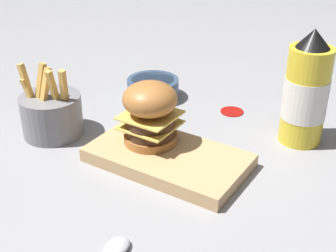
# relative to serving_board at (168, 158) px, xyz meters

# --- Properties ---
(ground_plane) EXTENTS (6.00, 6.00, 0.00)m
(ground_plane) POSITION_rel_serving_board_xyz_m (0.03, -0.06, -0.01)
(ground_plane) COLOR gray
(serving_board) EXTENTS (0.27, 0.15, 0.02)m
(serving_board) POSITION_rel_serving_board_xyz_m (0.00, 0.00, 0.00)
(serving_board) COLOR tan
(serving_board) RESTS_ON ground_plane
(burger) EXTENTS (0.09, 0.09, 0.11)m
(burger) POSITION_rel_serving_board_xyz_m (0.05, -0.01, 0.07)
(burger) COLOR #AD6B33
(burger) RESTS_ON serving_board
(ketchup_bottle) EXTENTS (0.08, 0.08, 0.22)m
(ketchup_bottle) POSITION_rel_serving_board_xyz_m (-0.16, -0.20, 0.08)
(ketchup_bottle) COLOR yellow
(ketchup_bottle) RESTS_ON ground_plane
(fries_basket) EXTENTS (0.11, 0.11, 0.14)m
(fries_basket) POSITION_rel_serving_board_xyz_m (0.24, 0.03, 0.03)
(fries_basket) COLOR slate
(fries_basket) RESTS_ON ground_plane
(side_bowl) EXTENTS (0.11, 0.11, 0.04)m
(side_bowl) POSITION_rel_serving_board_xyz_m (0.18, -0.21, 0.01)
(side_bowl) COLOR #384C66
(side_bowl) RESTS_ON ground_plane
(ketchup_puddle) EXTENTS (0.05, 0.05, 0.00)m
(ketchup_puddle) POSITION_rel_serving_board_xyz_m (-0.01, -0.24, -0.01)
(ketchup_puddle) COLOR #9E140F
(ketchup_puddle) RESTS_ON ground_plane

